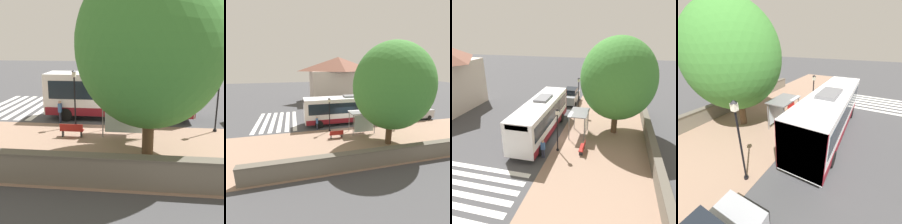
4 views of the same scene
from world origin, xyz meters
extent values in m
plane|color=#424244|center=(0.00, 0.00, 0.00)|extent=(120.00, 120.00, 0.00)
cube|color=#937560|center=(-4.50, 0.00, 0.01)|extent=(9.00, 44.00, 0.02)
cube|color=silver|center=(5.00, 6.20, 0.00)|extent=(9.00, 0.50, 0.01)
cube|color=silver|center=(5.00, 7.15, 0.00)|extent=(9.00, 0.50, 0.01)
cube|color=silver|center=(5.00, 8.10, 0.00)|extent=(9.00, 0.50, 0.01)
cube|color=silver|center=(5.00, 9.05, 0.00)|extent=(9.00, 0.50, 0.01)
cube|color=silver|center=(5.00, 10.00, 0.00)|extent=(9.00, 0.50, 0.01)
cube|color=#6B6356|center=(-8.55, 0.00, 0.65)|extent=(0.50, 20.00, 1.31)
cube|color=#5B5449|center=(-8.55, 0.00, 1.35)|extent=(0.60, 20.00, 0.08)
cube|color=beige|center=(17.04, -3.36, 3.13)|extent=(7.18, 11.54, 6.27)
pyramid|color=brown|center=(17.04, -3.36, 7.68)|extent=(7.78, 12.14, 2.82)
cube|color=white|center=(1.95, -0.60, 1.97)|extent=(2.55, 11.12, 3.05)
cube|color=black|center=(1.95, -0.60, 2.37)|extent=(2.59, 10.23, 1.34)
cube|color=maroon|center=(1.95, -0.60, 0.75)|extent=(2.59, 10.90, 0.61)
cube|color=maroon|center=(1.95, -6.13, 1.97)|extent=(2.59, 0.06, 2.93)
cube|color=black|center=(1.95, 4.92, 3.19)|extent=(1.91, 0.08, 0.43)
cube|color=slate|center=(1.95, -1.43, 3.61)|extent=(1.28, 2.45, 0.22)
cylinder|color=black|center=(0.75, 3.29, 0.50)|extent=(0.30, 1.00, 1.00)
cylinder|color=black|center=(3.15, 3.29, 0.50)|extent=(0.30, 1.00, 1.00)
cylinder|color=black|center=(0.75, -4.05, 0.50)|extent=(0.30, 1.00, 1.00)
cylinder|color=black|center=(3.15, -4.05, 0.50)|extent=(0.30, 1.00, 1.00)
cylinder|color=slate|center=(-1.06, -2.53, 1.20)|extent=(0.08, 0.08, 2.40)
cylinder|color=slate|center=(-1.06, 0.02, 1.20)|extent=(0.08, 0.08, 2.40)
cylinder|color=slate|center=(-2.54, -2.53, 1.20)|extent=(0.08, 0.08, 2.40)
cylinder|color=slate|center=(-2.54, 0.02, 1.20)|extent=(0.08, 0.08, 2.40)
cube|color=slate|center=(-1.80, -1.26, 2.44)|extent=(1.78, 2.85, 0.08)
cube|color=silver|center=(-2.52, -1.26, 1.32)|extent=(0.03, 2.29, 1.92)
cylinder|color=#2D3347|center=(0.26, 3.60, 0.39)|extent=(0.12, 0.12, 0.79)
cylinder|color=#2D3347|center=(0.42, 3.60, 0.39)|extent=(0.12, 0.12, 0.79)
cube|color=#38609E|center=(0.34, 3.60, 1.11)|extent=(0.34, 0.22, 0.64)
sphere|color=tan|center=(0.34, 3.60, 1.54)|extent=(0.22, 0.22, 0.22)
cube|color=maroon|center=(-2.68, 1.95, 0.45)|extent=(0.40, 1.47, 0.06)
cube|color=maroon|center=(-2.85, 1.95, 0.68)|extent=(0.04, 1.47, 0.40)
cube|color=black|center=(-2.68, 1.37, 0.23)|extent=(0.32, 0.06, 0.45)
cube|color=black|center=(-2.68, 2.54, 0.23)|extent=(0.32, 0.06, 0.45)
cylinder|color=black|center=(-0.54, 2.24, 0.08)|extent=(0.24, 0.24, 0.16)
cylinder|color=black|center=(-0.54, 2.24, 1.75)|extent=(0.10, 0.10, 3.49)
cube|color=silver|center=(-0.54, 2.24, 3.67)|extent=(0.24, 0.24, 0.35)
pyramid|color=black|center=(-0.54, 2.24, 3.91)|extent=(0.28, 0.28, 0.14)
cylinder|color=black|center=(-0.63, -7.23, 0.08)|extent=(0.24, 0.24, 0.16)
cylinder|color=black|center=(-0.63, -7.23, 2.03)|extent=(0.10, 0.10, 4.07)
cube|color=silver|center=(-0.63, -7.23, 4.24)|extent=(0.24, 0.24, 0.35)
pyramid|color=black|center=(-0.63, -7.23, 4.49)|extent=(0.28, 0.28, 0.14)
cylinder|color=brown|center=(-5.24, -2.72, 1.84)|extent=(0.59, 0.59, 3.68)
ellipsoid|color=#3D7F33|center=(-5.24, -2.72, 5.67)|extent=(7.25, 7.25, 7.97)
camera|label=1|loc=(-19.01, -2.39, 5.96)|focal=45.00mm
camera|label=2|loc=(-19.47, 6.09, 7.63)|focal=28.00mm
camera|label=3|loc=(-5.16, 18.51, 10.34)|focal=35.00mm
camera|label=4|loc=(4.28, -11.22, 6.73)|focal=24.00mm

